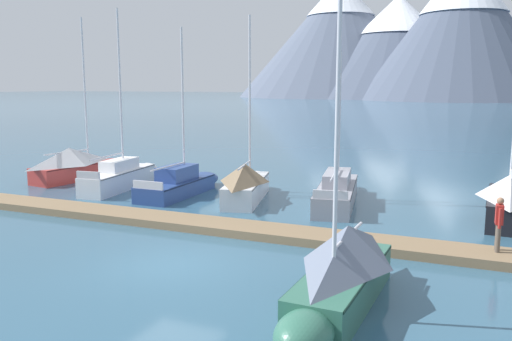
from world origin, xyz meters
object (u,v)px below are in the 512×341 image
Objects in this scene: sailboat_nearest_berth at (78,164)px; sailboat_outer_slip at (341,272)px; sailboat_far_berth at (338,189)px; person_on_dock at (499,221)px; sailboat_second_berth at (124,176)px; sailboat_mid_dock_port at (182,183)px; sailboat_mid_dock_starboard at (247,182)px; sailboat_end_of_dock at (509,197)px.

sailboat_outer_slip is (18.67, -10.94, 0.04)m from sailboat_nearest_berth.
sailboat_nearest_berth is at bearing 149.63° from sailboat_outer_slip.
sailboat_nearest_berth is 1.16× the size of sailboat_far_berth.
sailboat_nearest_berth is 5.39× the size of person_on_dock.
person_on_dock is at bearing -14.14° from sailboat_second_berth.
sailboat_nearest_berth is 1.12× the size of sailboat_mid_dock_port.
sailboat_second_berth reaches higher than sailboat_far_berth.
sailboat_second_berth reaches higher than sailboat_nearest_berth.
sailboat_second_berth is 3.64m from sailboat_mid_dock_port.
sailboat_mid_dock_port is 14.88m from sailboat_outer_slip.
sailboat_second_berth is at bearing -179.41° from sailboat_mid_dock_starboard.
sailboat_nearest_berth is 7.71m from sailboat_mid_dock_port.
sailboat_end_of_dock is at bearing 71.76° from sailboat_outer_slip.
sailboat_second_berth is 1.17× the size of sailboat_end_of_dock.
sailboat_mid_dock_port reaches higher than person_on_dock.
sailboat_second_berth is at bearing -12.90° from sailboat_nearest_berth.
sailboat_outer_slip is (7.46, -10.09, 0.05)m from sailboat_mid_dock_starboard.
sailboat_mid_dock_port is at bearing -178.30° from sailboat_mid_dock_starboard.
person_on_dock is at bearing -13.91° from sailboat_nearest_berth.
sailboat_second_berth is 1.01× the size of sailboat_outer_slip.
sailboat_outer_slip reaches higher than sailboat_end_of_dock.
sailboat_mid_dock_port is at bearing 137.82° from sailboat_outer_slip.
sailboat_end_of_dock is (22.37, 0.29, 0.03)m from sailboat_nearest_berth.
sailboat_second_berth reaches higher than sailboat_mid_dock_starboard.
sailboat_outer_slip is at bearing -30.37° from sailboat_nearest_berth.
sailboat_mid_dock_port is (7.65, -0.95, -0.33)m from sailboat_nearest_berth.
sailboat_far_berth is (4.00, 1.37, -0.29)m from sailboat_mid_dock_starboard.
sailboat_nearest_berth is at bearing 172.91° from sailboat_mid_dock_port.
sailboat_mid_dock_starboard reaches higher than person_on_dock.
sailboat_second_berth reaches higher than sailboat_outer_slip.
sailboat_end_of_dock is (18.36, 1.21, 0.26)m from sailboat_second_berth.
sailboat_nearest_berth is 22.71m from person_on_dock.
sailboat_far_berth reaches higher than person_on_dock.
sailboat_mid_dock_starboard reaches higher than sailboat_end_of_dock.
sailboat_nearest_berth is 1.06× the size of sailboat_mid_dock_starboard.
sailboat_mid_dock_port is 3.58m from sailboat_mid_dock_starboard.
person_on_dock is at bearing 58.37° from sailboat_outer_slip.
sailboat_far_berth is at bearing 7.35° from sailboat_second_berth.
sailboat_mid_dock_starboard is 4.24m from sailboat_far_berth.
sailboat_far_berth is at bearing 106.77° from sailboat_outer_slip.
sailboat_end_of_dock is at bearing -1.92° from sailboat_far_berth.
sailboat_nearest_berth reaches higher than sailboat_outer_slip.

